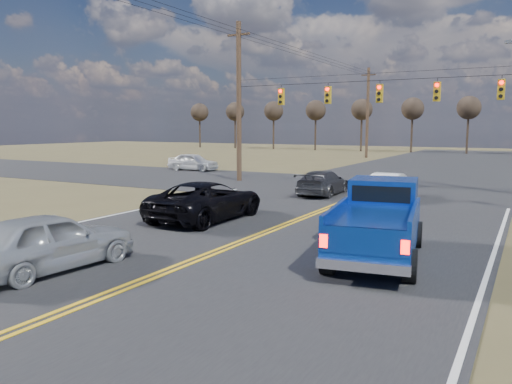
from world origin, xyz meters
The scene contains 12 objects.
ground centered at (0.00, 0.00, 0.00)m, with size 160.00×160.00×0.00m, color brown.
road_main centered at (0.00, 10.00, 0.00)m, with size 14.00×120.00×0.02m, color #28282B.
road_cross centered at (0.00, 18.00, 0.00)m, with size 120.00×12.00×0.02m, color #28282B.
signal_gantry centered at (0.50, 17.79, 5.06)m, with size 19.60×4.83×10.00m.
utility_poles centered at (0.00, 17.00, 5.23)m, with size 19.60×58.32×10.00m.
treeline centered at (0.00, 26.96, 5.70)m, with size 87.00×117.80×7.40m.
pickup_truck centered at (4.09, 3.39, 0.98)m, with size 2.83×5.64×2.02m.
silver_suv centered at (-2.58, -1.66, 0.73)m, with size 1.73×4.30×1.47m, color #ABAFB4.
black_suv centered at (-3.08, 5.78, 0.73)m, with size 2.42×5.26×1.46m, color black.
white_car_queue centered at (1.52, 14.90, 0.63)m, with size 1.34×3.83×1.26m, color silver.
dgrey_car_queue centered at (-1.82, 14.39, 0.63)m, with size 1.77×4.36×1.27m, color #36373C.
cross_car_west centered at (-16.18, 22.78, 0.70)m, with size 4.12×1.66×1.40m, color white.
Camera 1 is at (7.58, -9.55, 3.50)m, focal length 35.00 mm.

